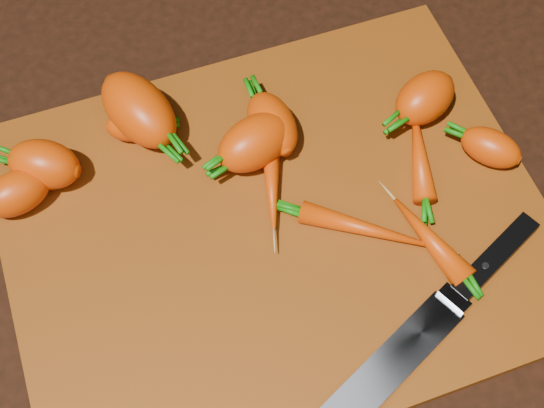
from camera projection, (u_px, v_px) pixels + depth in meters
name	position (u px, v px, depth m)	size (l,w,h in m)	color
ground	(276.00, 230.00, 0.73)	(2.00, 2.00, 0.01)	black
cutting_board	(276.00, 225.00, 0.72)	(0.50, 0.40, 0.01)	#723409
carrot_0	(17.00, 193.00, 0.70)	(0.06, 0.04, 0.04)	#CC3800
carrot_1	(44.00, 164.00, 0.71)	(0.07, 0.05, 0.05)	#CC3800
carrot_2	(139.00, 110.00, 0.74)	(0.10, 0.06, 0.06)	#CC3800
carrot_3	(272.00, 124.00, 0.74)	(0.07, 0.04, 0.04)	#CC3800
carrot_4	(255.00, 142.00, 0.72)	(0.08, 0.05, 0.05)	#CC3800
carrot_5	(132.00, 126.00, 0.74)	(0.05, 0.03, 0.03)	#CC3800
carrot_6	(491.00, 147.00, 0.73)	(0.06, 0.04, 0.04)	#CC3800
carrot_7	(419.00, 152.00, 0.73)	(0.11, 0.02, 0.02)	#CC3800
carrot_8	(366.00, 229.00, 0.69)	(0.12, 0.02, 0.02)	#CC3800
carrot_9	(429.00, 239.00, 0.69)	(0.10, 0.03, 0.03)	#CC3800
carrot_10	(425.00, 98.00, 0.75)	(0.07, 0.05, 0.05)	#CC3800
carrot_11	(272.00, 178.00, 0.72)	(0.11, 0.02, 0.02)	#CC3800
knife	(394.00, 362.00, 0.64)	(0.28, 0.15, 0.02)	gray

